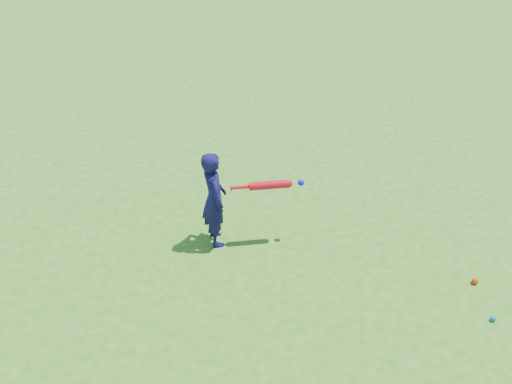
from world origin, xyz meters
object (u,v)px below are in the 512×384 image
ground_ball_blue (493,319)px  bat_swing (272,185)px  child (214,199)px  ground_ball_red (475,281)px

ground_ball_blue → bat_swing: (-2.42, 1.12, 0.76)m
child → bat_swing: 0.70m
child → ground_ball_red: child is taller
ground_ball_blue → bat_swing: bat_swing is taller
ground_ball_red → child: bearing=171.9°
bat_swing → child: bearing=175.4°
ground_ball_blue → child: bearing=162.2°
child → ground_ball_blue: 3.31m
child → ground_ball_red: (3.02, -0.43, -0.58)m
child → ground_ball_blue: (3.10, -1.00, -0.59)m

